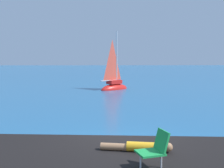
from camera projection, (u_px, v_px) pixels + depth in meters
The scene contains 6 objects.
ground_plane at pixel (126, 151), 9.00m from camera, with size 160.00×160.00×0.00m, color #236093.
boulder_seaward at pixel (171, 154), 8.69m from camera, with size 1.16×0.93×0.64m, color black.
boulder_inland at pixel (63, 151), 8.98m from camera, with size 1.26×1.01×0.69m, color black.
sailboat_near at pixel (114, 86), 25.26m from camera, with size 2.84×2.64×5.51m.
person_sunbather at pixel (140, 147), 7.13m from camera, with size 1.75×0.48×0.25m.
beach_chair at pixel (155, 148), 6.03m from camera, with size 0.70×0.62×0.80m.
Camera 1 is at (-0.68, -8.74, 2.93)m, focal length 46.86 mm.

